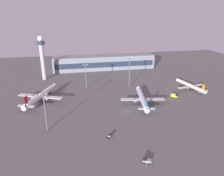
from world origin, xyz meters
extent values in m
plane|color=#605E5B|center=(0.00, 0.00, 0.00)|extent=(416.00, 416.00, 0.00)
cube|color=gray|center=(2.25, 118.30, 7.00)|extent=(121.72, 22.00, 14.00)
cube|color=#263347|center=(2.25, 107.10, 7.70)|extent=(116.85, 0.40, 6.16)
cube|color=gray|center=(2.25, 118.30, 15.20)|extent=(121.72, 19.80, 2.40)
cylinder|color=#A8A8B2|center=(-65.73, 88.88, 18.22)|extent=(4.40, 4.40, 36.44)
cylinder|color=#2D3847|center=(-65.73, 88.88, 37.94)|extent=(8.00, 8.00, 3.00)
sphere|color=silver|center=(-65.73, 88.88, 41.96)|extent=(5.60, 5.60, 5.60)
cylinder|color=silver|center=(15.16, 11.11, 4.32)|extent=(10.41, 38.05, 4.00)
cone|color=silver|center=(18.61, 31.04, 4.32)|extent=(4.18, 3.14, 3.80)
cone|color=silver|center=(11.67, -9.02, 4.32)|extent=(4.05, 3.52, 3.60)
cube|color=silver|center=(14.98, 10.07, 4.11)|extent=(33.93, 9.90, 0.37)
cube|color=silver|center=(12.02, -7.05, 4.53)|extent=(11.85, 4.47, 0.37)
cube|color=#1984B2|center=(12.07, -6.74, 7.74)|extent=(0.89, 3.38, 6.85)
cylinder|color=slate|center=(9.27, 11.06, 3.37)|extent=(2.93, 4.13, 2.32)
cylinder|color=slate|center=(20.69, 9.09, 3.37)|extent=(2.93, 4.13, 2.32)
cube|color=#1984B2|center=(15.16, 11.11, 3.22)|extent=(9.50, 34.99, 0.38)
cylinder|color=#333338|center=(17.23, 23.07, 2.45)|extent=(0.29, 0.29, 3.74)
cylinder|color=black|center=(17.23, 23.07, 0.58)|extent=(0.61, 1.21, 1.16)
cylinder|color=#333338|center=(12.43, 8.91, 2.45)|extent=(0.29, 0.29, 3.74)
cylinder|color=black|center=(12.43, 8.91, 0.58)|extent=(0.61, 1.21, 1.16)
cylinder|color=#333338|center=(16.99, 8.12, 2.45)|extent=(0.29, 0.29, 3.74)
cylinder|color=black|center=(16.99, 8.12, 0.58)|extent=(0.61, 1.21, 1.16)
cylinder|color=white|center=(-62.67, 31.06, 4.70)|extent=(20.03, 39.76, 4.36)
cone|color=white|center=(-54.13, 51.36, 4.70)|extent=(4.88, 4.14, 4.14)
cone|color=white|center=(-71.30, 10.54, 4.70)|extent=(4.86, 4.48, 3.92)
cube|color=white|center=(-63.11, 30.00, 4.47)|extent=(35.62, 18.46, 0.40)
cube|color=white|center=(-70.45, 12.55, 4.93)|extent=(12.70, 7.43, 0.40)
cube|color=red|center=(-70.32, 12.87, 8.43)|extent=(1.74, 3.52, 7.46)
cylinder|color=slate|center=(-68.93, 32.44, 3.67)|extent=(3.93, 4.79, 2.52)
cylinder|color=slate|center=(-57.30, 27.55, 3.67)|extent=(3.93, 4.79, 2.52)
cube|color=red|center=(-62.67, 31.06, 3.50)|extent=(18.35, 36.54, 0.41)
cylinder|color=#333338|center=(-57.54, 43.24, 2.67)|extent=(0.32, 0.32, 4.07)
cylinder|color=black|center=(-57.54, 43.24, 0.63)|extent=(0.91, 1.34, 1.26)
cylinder|color=#333338|center=(-66.10, 29.39, 2.67)|extent=(0.32, 0.32, 4.07)
cylinder|color=black|center=(-66.10, 29.39, 0.63)|extent=(0.91, 1.34, 1.26)
cylinder|color=#333338|center=(-61.45, 27.43, 2.67)|extent=(0.32, 0.32, 4.07)
cylinder|color=black|center=(-61.45, 27.43, 0.63)|extent=(0.91, 1.34, 1.26)
cylinder|color=silver|center=(68.48, 32.22, 3.61)|extent=(9.68, 31.74, 3.35)
cone|color=silver|center=(65.07, 48.79, 3.61)|extent=(3.54, 2.71, 3.18)
cone|color=silver|center=(71.93, 15.48, 3.61)|extent=(3.45, 3.02, 3.01)
cube|color=silver|center=(68.66, 31.36, 3.44)|extent=(28.32, 9.14, 0.31)
cube|color=silver|center=(71.60, 17.12, 3.79)|extent=(9.92, 4.03, 0.31)
cube|color=orange|center=(71.54, 17.38, 6.48)|extent=(0.83, 2.81, 5.73)
cylinder|color=slate|center=(63.92, 30.38, 2.82)|extent=(2.54, 3.50, 1.94)
cylinder|color=slate|center=(73.41, 32.34, 2.82)|extent=(2.54, 3.50, 1.94)
cube|color=orange|center=(68.48, 32.22, 2.69)|extent=(8.84, 29.18, 0.32)
cylinder|color=#333338|center=(66.43, 42.16, 2.05)|extent=(0.25, 0.25, 3.13)
cylinder|color=black|center=(66.43, 42.16, 0.48)|extent=(0.54, 1.02, 0.97)
cylinder|color=#333338|center=(67.03, 29.68, 2.05)|extent=(0.25, 0.25, 3.13)
cylinder|color=black|center=(67.03, 29.68, 0.48)|extent=(0.54, 1.02, 0.97)
cylinder|color=#333338|center=(70.83, 30.46, 2.05)|extent=(0.25, 0.25, 3.13)
cylinder|color=black|center=(70.83, 30.46, 0.48)|extent=(0.54, 1.02, 0.97)
cube|color=gray|center=(-18.05, -29.82, 0.90)|extent=(2.41, 2.38, 0.90)
cube|color=#1E232D|center=(-18.05, -29.82, 1.70)|extent=(2.17, 2.14, 0.70)
cylinder|color=black|center=(-18.48, -29.17, 0.45)|extent=(0.81, 0.88, 0.90)
cylinder|color=black|center=(-17.33, -30.13, 0.45)|extent=(0.81, 0.88, 0.90)
cylinder|color=black|center=(-19.79, -30.75, 0.45)|extent=(0.81, 0.88, 0.90)
cylinder|color=black|center=(-18.64, -31.70, 0.45)|extent=(0.81, 0.88, 0.90)
cube|color=yellow|center=(46.81, 16.33, 1.05)|extent=(3.65, 3.61, 1.20)
cube|color=#1E232D|center=(46.81, 16.33, 2.00)|extent=(3.27, 3.25, 0.70)
cube|color=yellow|center=(44.94, 17.95, 1.75)|extent=(4.23, 4.10, 2.60)
cylinder|color=black|center=(47.79, 16.87, 0.45)|extent=(0.88, 0.82, 0.90)
cylinder|color=black|center=(46.41, 15.29, 0.45)|extent=(0.88, 0.82, 0.90)
cylinder|color=black|center=(45.12, 19.18, 0.45)|extent=(0.88, 0.82, 0.90)
cylinder|color=black|center=(43.75, 17.59, 0.45)|extent=(0.88, 0.82, 0.90)
cube|color=gray|center=(-5.35, -54.01, 1.00)|extent=(2.74, 2.69, 1.10)
cube|color=#1E232D|center=(-5.35, -54.01, 1.90)|extent=(2.45, 2.44, 0.70)
cube|color=gray|center=(-3.63, -54.80, 1.15)|extent=(2.98, 2.75, 1.40)
cylinder|color=black|center=(-5.97, -54.66, 0.45)|extent=(0.94, 0.65, 0.90)
cylinder|color=black|center=(-5.26, -53.11, 0.45)|extent=(0.94, 0.65, 0.90)
cylinder|color=black|center=(-3.53, -55.78, 0.45)|extent=(0.94, 0.65, 0.90)
cylinder|color=black|center=(-2.82, -54.24, 0.45)|extent=(0.94, 0.65, 0.90)
cylinder|color=slate|center=(-24.89, 51.95, 11.65)|extent=(0.70, 0.70, 23.29)
cube|color=slate|center=(-24.89, 51.95, 22.69)|extent=(4.80, 0.40, 0.40)
sphere|color=#F9EAB2|center=(-26.69, 51.95, 22.69)|extent=(0.90, 0.90, 0.90)
sphere|color=#F9EAB2|center=(-23.09, 51.95, 22.69)|extent=(0.90, 0.90, 0.90)
cylinder|color=slate|center=(-54.06, -15.24, 12.28)|extent=(0.70, 0.70, 24.57)
cube|color=slate|center=(-54.06, -15.24, 23.97)|extent=(4.80, 0.40, 0.40)
sphere|color=#F9EAB2|center=(-55.86, -15.24, 23.97)|extent=(0.90, 0.90, 0.90)
sphere|color=#F9EAB2|center=(-52.26, -15.24, 23.97)|extent=(0.90, 0.90, 0.90)
cylinder|color=slate|center=(15.51, 50.40, 13.55)|extent=(0.70, 0.70, 27.09)
cube|color=slate|center=(15.51, 50.40, 26.49)|extent=(4.80, 0.40, 0.40)
sphere|color=#F9EAB2|center=(13.71, 50.40, 26.49)|extent=(0.90, 0.90, 0.90)
sphere|color=#F9EAB2|center=(17.31, 50.40, 26.49)|extent=(0.90, 0.90, 0.90)
camera|label=1|loc=(-36.74, -132.28, 69.64)|focal=33.88mm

